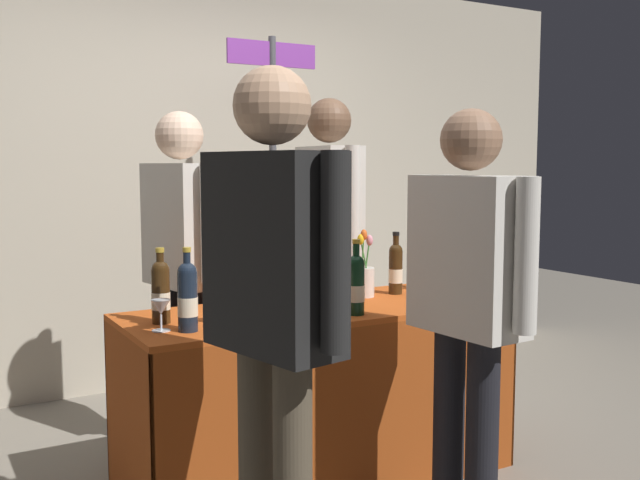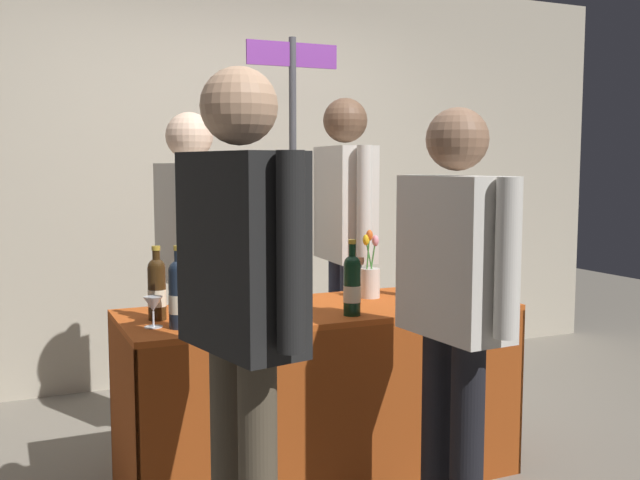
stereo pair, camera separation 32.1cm
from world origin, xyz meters
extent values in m
plane|color=gray|center=(0.00, 0.00, 0.00)|extent=(12.00, 12.00, 0.00)
cube|color=#B2A893|center=(0.00, 1.82, 1.35)|extent=(6.29, 0.12, 2.70)
cube|color=#B74C19|center=(0.00, 0.00, 0.78)|extent=(1.74, 0.65, 0.02)
cube|color=#963E14|center=(0.00, -0.32, 0.38)|extent=(1.74, 0.01, 0.77)
cube|color=#963E14|center=(0.00, 0.32, 0.38)|extent=(1.74, 0.01, 0.77)
cube|color=#963E14|center=(-0.86, 0.00, 0.38)|extent=(0.01, 0.65, 0.77)
cube|color=#963E14|center=(0.86, 0.00, 0.38)|extent=(0.01, 0.65, 0.77)
cylinder|color=#192333|center=(0.75, -0.18, 0.90)|extent=(0.08, 0.08, 0.21)
sphere|color=#192333|center=(0.75, -0.18, 1.00)|extent=(0.07, 0.07, 0.07)
cylinder|color=#192333|center=(0.75, -0.18, 1.03)|extent=(0.03, 0.03, 0.07)
cylinder|color=maroon|center=(0.75, -0.18, 1.08)|extent=(0.03, 0.03, 0.02)
cylinder|color=beige|center=(0.75, -0.18, 0.88)|extent=(0.08, 0.08, 0.07)
cylinder|color=#38230F|center=(-0.71, 0.03, 0.90)|extent=(0.07, 0.07, 0.22)
sphere|color=#38230F|center=(-0.71, 0.03, 1.01)|extent=(0.07, 0.07, 0.07)
cylinder|color=#38230F|center=(-0.71, 0.03, 1.04)|extent=(0.03, 0.03, 0.07)
cylinder|color=#B7932D|center=(-0.71, 0.03, 1.09)|extent=(0.03, 0.03, 0.02)
cylinder|color=beige|center=(-0.71, 0.03, 0.88)|extent=(0.07, 0.07, 0.07)
cylinder|color=black|center=(0.05, -0.22, 0.90)|extent=(0.07, 0.07, 0.22)
sphere|color=black|center=(0.05, -0.22, 1.01)|extent=(0.07, 0.07, 0.07)
cylinder|color=black|center=(0.05, -0.22, 1.05)|extent=(0.03, 0.03, 0.08)
cylinder|color=#B7932D|center=(0.05, -0.22, 1.10)|extent=(0.03, 0.03, 0.02)
cylinder|color=beige|center=(0.05, -0.22, 0.88)|extent=(0.07, 0.07, 0.07)
cylinder|color=#38230F|center=(0.49, 0.11, 0.90)|extent=(0.07, 0.07, 0.21)
sphere|color=#38230F|center=(0.49, 0.11, 1.01)|extent=(0.07, 0.07, 0.07)
cylinder|color=#38230F|center=(0.49, 0.11, 1.04)|extent=(0.03, 0.03, 0.07)
cylinder|color=black|center=(0.49, 0.11, 1.09)|extent=(0.03, 0.03, 0.02)
cylinder|color=beige|center=(0.49, 0.11, 0.88)|extent=(0.07, 0.07, 0.07)
cylinder|color=#38230F|center=(-0.45, -0.19, 0.90)|extent=(0.07, 0.07, 0.22)
sphere|color=#38230F|center=(-0.45, -0.19, 1.01)|extent=(0.07, 0.07, 0.07)
cylinder|color=#38230F|center=(-0.45, -0.19, 1.04)|extent=(0.03, 0.03, 0.07)
cylinder|color=#B7932D|center=(-0.45, -0.19, 1.09)|extent=(0.04, 0.04, 0.02)
cylinder|color=beige|center=(-0.45, -0.19, 0.88)|extent=(0.08, 0.08, 0.07)
cylinder|color=#192333|center=(-0.67, -0.16, 0.91)|extent=(0.08, 0.08, 0.23)
sphere|color=#192333|center=(-0.67, -0.16, 1.02)|extent=(0.07, 0.07, 0.07)
cylinder|color=#192333|center=(-0.67, -0.16, 1.06)|extent=(0.03, 0.03, 0.08)
cylinder|color=#B7932D|center=(-0.67, -0.16, 1.11)|extent=(0.03, 0.03, 0.02)
cylinder|color=beige|center=(-0.67, -0.16, 0.89)|extent=(0.08, 0.08, 0.07)
cylinder|color=black|center=(-0.12, 0.04, 0.92)|extent=(0.07, 0.07, 0.25)
sphere|color=black|center=(-0.12, 0.04, 1.05)|extent=(0.07, 0.07, 0.07)
cylinder|color=black|center=(-0.12, 0.04, 1.08)|extent=(0.03, 0.03, 0.07)
cylinder|color=#B7932D|center=(-0.12, 0.04, 1.13)|extent=(0.03, 0.03, 0.02)
cylinder|color=beige|center=(-0.12, 0.04, 0.90)|extent=(0.07, 0.07, 0.08)
cylinder|color=#38230F|center=(0.74, -0.03, 0.89)|extent=(0.07, 0.07, 0.20)
sphere|color=#38230F|center=(0.74, -0.03, 0.99)|extent=(0.07, 0.07, 0.07)
cylinder|color=#38230F|center=(0.74, -0.03, 1.03)|extent=(0.03, 0.03, 0.07)
cylinder|color=maroon|center=(0.74, -0.03, 1.07)|extent=(0.03, 0.03, 0.02)
cylinder|color=beige|center=(0.74, -0.03, 0.88)|extent=(0.07, 0.07, 0.06)
cylinder|color=silver|center=(0.69, 0.17, 0.79)|extent=(0.07, 0.07, 0.00)
cylinder|color=silver|center=(0.69, 0.17, 0.83)|extent=(0.01, 0.01, 0.06)
cone|color=silver|center=(0.69, 0.17, 0.89)|extent=(0.07, 0.07, 0.07)
cylinder|color=#590C19|center=(0.69, 0.17, 0.87)|extent=(0.04, 0.04, 0.02)
cylinder|color=silver|center=(-0.76, -0.10, 0.79)|extent=(0.07, 0.07, 0.00)
cylinder|color=silver|center=(-0.76, -0.10, 0.83)|extent=(0.01, 0.01, 0.06)
cone|color=silver|center=(-0.76, -0.10, 0.89)|extent=(0.07, 0.07, 0.06)
cylinder|color=silver|center=(0.64, -0.19, 0.79)|extent=(0.07, 0.07, 0.00)
cylinder|color=silver|center=(0.64, -0.19, 0.83)|extent=(0.01, 0.01, 0.07)
cone|color=silver|center=(0.64, -0.19, 0.90)|extent=(0.07, 0.07, 0.06)
cylinder|color=#590C19|center=(0.64, -0.19, 0.88)|extent=(0.04, 0.04, 0.02)
cylinder|color=silver|center=(0.31, 0.12, 0.86)|extent=(0.09, 0.09, 0.14)
cylinder|color=#38722D|center=(0.32, 0.11, 0.96)|extent=(0.04, 0.01, 0.20)
ellipsoid|color=pink|center=(0.34, 0.12, 1.06)|extent=(0.03, 0.03, 0.05)
cylinder|color=#38722D|center=(0.31, 0.11, 0.97)|extent=(0.04, 0.03, 0.20)
ellipsoid|color=gold|center=(0.29, 0.13, 1.07)|extent=(0.03, 0.03, 0.05)
cylinder|color=#38722D|center=(0.30, 0.11, 0.98)|extent=(0.04, 0.03, 0.23)
ellipsoid|color=#E05B1E|center=(0.31, 0.12, 1.09)|extent=(0.03, 0.03, 0.05)
cylinder|color=black|center=(-0.44, 0.70, 0.42)|extent=(0.12, 0.12, 0.84)
cylinder|color=black|center=(-0.41, 0.53, 0.42)|extent=(0.12, 0.12, 0.84)
cube|color=beige|center=(-0.42, 0.61, 1.13)|extent=(0.28, 0.48, 0.59)
sphere|color=beige|center=(-0.42, 0.61, 1.56)|extent=(0.23, 0.23, 0.23)
cylinder|color=beige|center=(-0.46, 0.88, 1.16)|extent=(0.08, 0.08, 0.55)
cylinder|color=beige|center=(-0.38, 0.35, 1.16)|extent=(0.08, 0.08, 0.55)
cylinder|color=#2D3347|center=(0.49, 0.83, 0.45)|extent=(0.12, 0.12, 0.89)
cylinder|color=#2D3347|center=(0.47, 0.65, 0.45)|extent=(0.12, 0.12, 0.89)
cube|color=beige|center=(0.48, 0.74, 1.21)|extent=(0.25, 0.48, 0.63)
sphere|color=brown|center=(0.48, 0.74, 1.67)|extent=(0.25, 0.25, 0.25)
cylinder|color=beige|center=(0.50, 1.02, 1.23)|extent=(0.08, 0.08, 0.58)
cylinder|color=beige|center=(0.46, 0.46, 1.23)|extent=(0.08, 0.08, 0.58)
cylinder|color=#4C4233|center=(-0.64, -0.71, 0.43)|extent=(0.12, 0.12, 0.86)
cube|color=black|center=(-0.62, -0.80, 1.16)|extent=(0.30, 0.50, 0.61)
sphere|color=tan|center=(-0.62, -0.80, 1.60)|extent=(0.24, 0.24, 0.24)
cylinder|color=black|center=(-0.56, -1.07, 1.18)|extent=(0.08, 0.08, 0.56)
cylinder|color=black|center=(-0.68, -0.53, 1.18)|extent=(0.08, 0.08, 0.56)
cylinder|color=black|center=(0.20, -0.84, 0.41)|extent=(0.12, 0.12, 0.81)
cylinder|color=black|center=(0.19, -0.67, 0.41)|extent=(0.12, 0.12, 0.81)
cube|color=beige|center=(0.19, -0.75, 1.10)|extent=(0.24, 0.46, 0.57)
sphere|color=#8C664C|center=(0.19, -0.75, 1.51)|extent=(0.22, 0.22, 0.22)
cylinder|color=beige|center=(0.21, -1.02, 1.12)|extent=(0.08, 0.08, 0.53)
cylinder|color=beige|center=(0.18, -0.49, 1.12)|extent=(0.08, 0.08, 0.53)
cylinder|color=#47474C|center=(0.33, 1.15, 1.08)|extent=(0.04, 0.04, 2.17)
cube|color=#7A3393|center=(0.33, 1.15, 2.07)|extent=(0.57, 0.02, 0.14)
camera|label=1|loc=(-1.59, -2.78, 1.42)|focal=41.11mm
camera|label=2|loc=(-1.30, -2.92, 1.42)|focal=41.11mm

